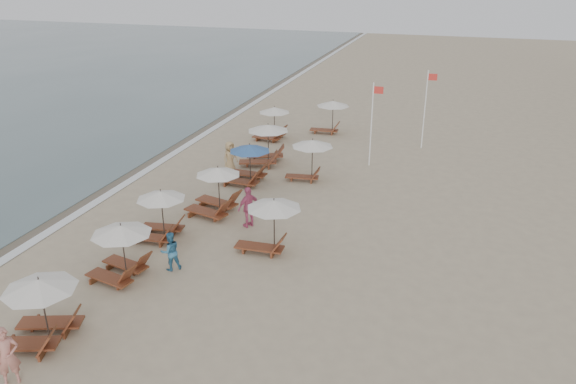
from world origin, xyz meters
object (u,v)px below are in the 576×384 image
(inland_station_0, at_px, (268,221))
(flag_pole_near, at_px, (372,121))
(lounger_station_4, at_px, (245,165))
(lounger_station_5, at_px, (264,145))
(lounger_station_0, at_px, (38,311))
(lounger_station_2, at_px, (158,215))
(lounger_station_1, at_px, (119,251))
(lounger_station_3, at_px, (213,193))
(lounger_station_6, at_px, (271,124))
(beachgoer_mid_a, at_px, (170,251))
(inland_station_2, at_px, (329,113))
(inland_station_1, at_px, (309,154))
(beachgoer_far_a, at_px, (249,207))
(beachgoer_far_b, at_px, (230,158))
(beachgoer_near, at_px, (7,356))

(inland_station_0, bearing_deg, flag_pole_near, 79.64)
(lounger_station_4, distance_m, lounger_station_5, 3.17)
(lounger_station_0, xyz_separation_m, lounger_station_2, (-0.09, 7.37, -0.02))
(lounger_station_4, bearing_deg, lounger_station_1, -94.42)
(lounger_station_0, relative_size, flag_pole_near, 0.55)
(lounger_station_2, bearing_deg, lounger_station_5, 84.52)
(lounger_station_3, bearing_deg, lounger_station_5, 91.03)
(lounger_station_6, bearing_deg, lounger_station_5, -75.73)
(beachgoer_mid_a, bearing_deg, inland_station_2, -138.26)
(lounger_station_5, bearing_deg, inland_station_1, -29.19)
(lounger_station_1, relative_size, lounger_station_5, 0.90)
(lounger_station_2, relative_size, inland_station_0, 0.90)
(inland_station_0, bearing_deg, lounger_station_5, 110.79)
(lounger_station_0, xyz_separation_m, flag_pole_near, (6.84, 19.27, 1.56))
(inland_station_1, relative_size, beachgoer_mid_a, 1.65)
(inland_station_1, xyz_separation_m, flag_pole_near, (2.75, 3.36, 1.19))
(beachgoer_far_a, xyz_separation_m, flag_pole_near, (3.70, 9.68, 1.71))
(beachgoer_far_b, bearing_deg, lounger_station_5, -1.56)
(beachgoer_far_a, bearing_deg, beachgoer_near, 21.38)
(inland_station_1, height_order, inland_station_2, same)
(flag_pole_near, bearing_deg, lounger_station_5, -165.13)
(beachgoer_mid_a, bearing_deg, beachgoer_far_b, -123.56)
(lounger_station_6, bearing_deg, inland_station_0, -71.23)
(lounger_station_2, bearing_deg, inland_station_2, 79.99)
(inland_station_0, distance_m, beachgoer_near, 10.37)
(inland_station_1, bearing_deg, beachgoer_near, -101.61)
(lounger_station_0, bearing_deg, beachgoer_mid_a, 72.05)
(beachgoer_near, relative_size, beachgoer_far_a, 0.96)
(lounger_station_4, distance_m, inland_station_0, 7.83)
(lounger_station_1, relative_size, lounger_station_3, 0.96)
(lounger_station_3, xyz_separation_m, flag_pole_near, (5.81, 8.81, 1.65))
(lounger_station_4, xyz_separation_m, lounger_station_6, (-1.28, 7.86, 0.08))
(inland_station_2, distance_m, flag_pole_near, 6.96)
(lounger_station_4, xyz_separation_m, flag_pole_near, (5.85, 4.74, 1.67))
(lounger_station_2, height_order, beachgoer_near, lounger_station_2)
(beachgoer_mid_a, relative_size, flag_pole_near, 0.32)
(lounger_station_3, relative_size, inland_station_0, 0.98)
(beachgoer_mid_a, relative_size, beachgoer_far_a, 0.83)
(lounger_station_5, relative_size, beachgoer_near, 1.58)
(inland_station_0, xyz_separation_m, inland_station_2, (-1.70, 17.29, 0.03))
(lounger_station_0, xyz_separation_m, beachgoer_mid_a, (1.67, 5.16, -0.31))
(lounger_station_3, relative_size, lounger_station_4, 0.99)
(lounger_station_2, relative_size, lounger_station_6, 1.00)
(inland_station_2, height_order, beachgoer_far_b, inland_station_2)
(lounger_station_3, height_order, beachgoer_near, lounger_station_3)
(inland_station_1, distance_m, beachgoer_mid_a, 11.04)
(lounger_station_2, height_order, inland_station_2, inland_station_2)
(inland_station_1, relative_size, flag_pole_near, 0.53)
(lounger_station_3, xyz_separation_m, beachgoer_far_b, (-1.35, 5.11, -0.08))
(lounger_station_6, bearing_deg, lounger_station_3, -83.67)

